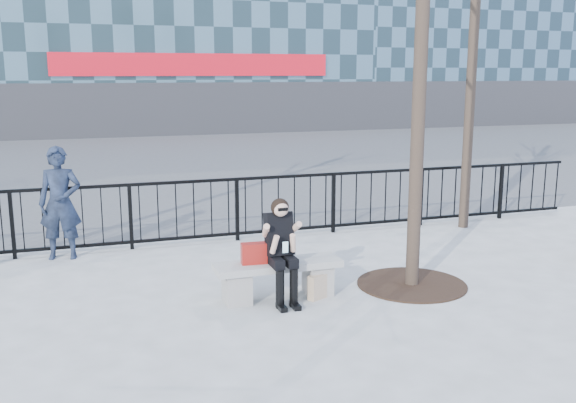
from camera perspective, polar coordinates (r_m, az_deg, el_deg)
name	(u,v)px	position (r m, az deg, el deg)	size (l,w,h in m)	color
ground	(278,298)	(8.44, -0.88, -8.54)	(120.00, 120.00, 0.00)	gray
street_surface	(149,156)	(22.88, -12.28, 3.97)	(60.00, 23.00, 0.01)	#474747
railing	(226,210)	(11.08, -5.56, -0.75)	(14.00, 0.06, 1.10)	black
tree_grate	(412,284)	(9.07, 10.93, -7.23)	(1.50, 1.50, 0.02)	black
bench_main	(278,276)	(8.34, -0.88, -6.60)	(1.65, 0.46, 0.49)	gray
seated_woman	(282,251)	(8.09, -0.55, -4.45)	(0.50, 0.64, 1.34)	black
handbag	(254,253)	(8.18, -3.05, -4.62)	(0.32, 0.15, 0.27)	maroon
shopping_bag	(319,286)	(8.40, 2.81, -7.52)	(0.33, 0.12, 0.32)	beige
standing_man	(60,203)	(10.56, -19.59, -0.13)	(0.65, 0.43, 1.77)	black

